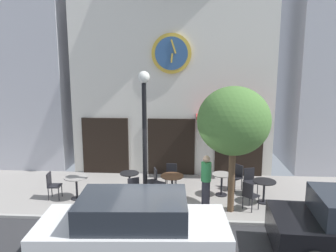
{
  "coord_description": "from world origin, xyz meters",
  "views": [
    {
      "loc": [
        0.79,
        -8.76,
        4.47
      ],
      "look_at": [
        0.09,
        2.12,
        2.4
      ],
      "focal_mm": 35.43,
      "sensor_mm": 36.0,
      "label": 1
    }
  ],
  "objects": [
    {
      "name": "cafe_table_rightmost",
      "position": [
        3.25,
        1.57,
        0.53
      ],
      "size": [
        0.74,
        0.74,
        0.74
      ],
      "color": "black",
      "rests_on": "ground_plane"
    },
    {
      "name": "cafe_chair_left_end",
      "position": [
        2.67,
        0.97,
        0.53
      ],
      "size": [
        0.57,
        0.57,
        0.9
      ],
      "color": "black",
      "rests_on": "ground_plane"
    },
    {
      "name": "cafe_chair_by_entrance",
      "position": [
        -0.43,
        2.07,
        0.53
      ],
      "size": [
        0.5,
        0.5,
        0.9
      ],
      "color": "black",
      "rests_on": "ground_plane"
    },
    {
      "name": "cafe_table_center_right",
      "position": [
        1.93,
        2.11,
        0.53
      ],
      "size": [
        0.67,
        0.67,
        0.76
      ],
      "color": "black",
      "rests_on": "ground_plane"
    },
    {
      "name": "neighbor_building_left",
      "position": [
        -7.14,
        6.48,
        5.69
      ],
      "size": [
        5.5,
        4.48,
        11.38
      ],
      "color": "#B2B2BC",
      "rests_on": "ground_plane"
    },
    {
      "name": "cafe_table_near_curb",
      "position": [
        0.25,
        1.8,
        0.57
      ],
      "size": [
        0.78,
        0.78,
        0.77
      ],
      "color": "black",
      "rests_on": "ground_plane"
    },
    {
      "name": "ground_plane",
      "position": [
        0.0,
        -1.21,
        -0.02
      ],
      "size": [
        26.69,
        10.96,
        0.13
      ],
      "color": "gray"
    },
    {
      "name": "parked_car_white",
      "position": [
        -0.45,
        -1.87,
        0.76
      ],
      "size": [
        4.4,
        2.22,
        1.55
      ],
      "color": "white",
      "rests_on": "ground_plane"
    },
    {
      "name": "street_lamp",
      "position": [
        -0.57,
        1.1,
        2.16
      ],
      "size": [
        0.36,
        0.36,
        4.25
      ],
      "color": "black",
      "rests_on": "ground_plane"
    },
    {
      "name": "cafe_chair_near_lamp",
      "position": [
        -0.04,
        0.98,
        0.53
      ],
      "size": [
        0.55,
        0.55,
        0.9
      ],
      "color": "black",
      "rests_on": "ground_plane"
    },
    {
      "name": "clock_building",
      "position": [
        0.09,
        5.28,
        5.29
      ],
      "size": [
        8.09,
        3.31,
        10.21
      ],
      "color": "silver",
      "rests_on": "ground_plane"
    },
    {
      "name": "cafe_table_center",
      "position": [
        -2.93,
        1.49,
        0.58
      ],
      "size": [
        0.8,
        0.8,
        0.77
      ],
      "color": "black",
      "rests_on": "ground_plane"
    },
    {
      "name": "cafe_chair_outer",
      "position": [
        0.18,
        2.65,
        0.53
      ],
      "size": [
        0.43,
        0.43,
        0.9
      ],
      "color": "black",
      "rests_on": "ground_plane"
    },
    {
      "name": "cafe_table_near_door",
      "position": [
        -1.23,
        2.0,
        0.52
      ],
      "size": [
        0.66,
        0.66,
        0.77
      ],
      "color": "black",
      "rests_on": "ground_plane"
    },
    {
      "name": "street_tree",
      "position": [
        2.09,
        0.88,
        2.8
      ],
      "size": [
        2.15,
        1.93,
        3.83
      ],
      "color": "brown",
      "rests_on": "ground_plane"
    },
    {
      "name": "cafe_chair_under_awning",
      "position": [
        2.92,
        2.31,
        0.53
      ],
      "size": [
        0.49,
        0.49,
        0.9
      ],
      "color": "black",
      "rests_on": "ground_plane"
    },
    {
      "name": "cafe_chair_near_tree",
      "position": [
        -3.74,
        1.45,
        0.53
      ],
      "size": [
        0.43,
        0.43,
        0.9
      ],
      "color": "black",
      "rests_on": "ground_plane"
    },
    {
      "name": "cafe_chair_mid_row",
      "position": [
        -1.0,
        1.22,
        0.53
      ],
      "size": [
        0.55,
        0.55,
        0.9
      ],
      "color": "black",
      "rests_on": "ground_plane"
    },
    {
      "name": "pedestrian_green",
      "position": [
        1.35,
        1.15,
        0.86
      ],
      "size": [
        0.34,
        0.34,
        1.67
      ],
      "color": "#2D2D38",
      "rests_on": "ground_plane"
    },
    {
      "name": "cafe_chair_right_end",
      "position": [
        2.52,
        2.7,
        0.53
      ],
      "size": [
        0.56,
        0.56,
        0.9
      ],
      "color": "black",
      "rests_on": "ground_plane"
    }
  ]
}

